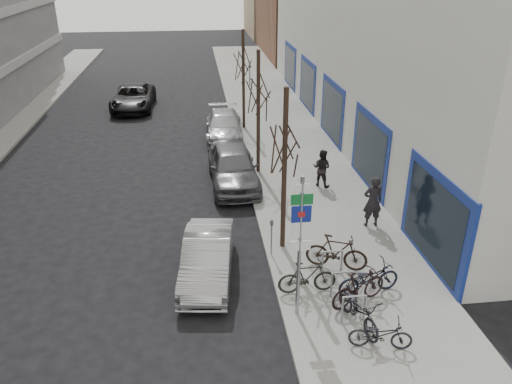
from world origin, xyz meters
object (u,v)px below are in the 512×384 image
object	(u,v)px
bike_near_right	(359,287)
highway_sign_pole	(300,240)
tree_far	(243,56)
parked_car_front	(207,258)
parked_car_back	(224,126)
pedestrian_far	(322,168)
meter_back	(240,128)
bike_far_inner	(337,252)
meter_mid	(252,168)
bike_mid_curb	(369,276)
parked_car_mid	(233,166)
tree_near	(285,133)
meter_front	(272,234)
bike_mid_inner	(307,277)
bike_near_left	(359,307)
tree_mid	(258,84)
lane_car	(133,97)
bike_far_curb	(381,332)
pedestrian_near	(373,202)

from	to	relation	value
bike_near_right	highway_sign_pole	bearing A→B (deg)	74.78
bike_near_right	tree_far	bearing A→B (deg)	-16.97
parked_car_front	parked_car_back	world-z (taller)	parked_car_back
bike_near_right	pedestrian_far	xyz separation A→B (m)	(0.88, 7.90, 0.25)
meter_back	bike_far_inner	bearing A→B (deg)	-81.16
meter_back	highway_sign_pole	bearing A→B (deg)	-88.98
meter_mid	bike_mid_curb	world-z (taller)	meter_mid
tree_far	parked_car_front	world-z (taller)	tree_far
meter_back	parked_car_mid	distance (m)	5.05
tree_near	meter_front	bearing A→B (deg)	-131.99
highway_sign_pole	bike_mid_inner	distance (m)	2.06
bike_near_left	meter_front	bearing A→B (deg)	101.30
bike_near_right	parked_car_mid	size ratio (longest dim) A/B	0.38
tree_near	bike_near_right	distance (m)	4.98
tree_near	bike_mid_inner	world-z (taller)	tree_near
meter_front	meter_mid	distance (m)	5.50
bike_mid_curb	bike_far_inner	world-z (taller)	bike_far_inner
tree_mid	meter_mid	size ratio (longest dim) A/B	4.33
highway_sign_pole	parked_car_mid	distance (m)	9.21
parked_car_mid	parked_car_back	distance (m)	6.18
lane_car	meter_front	bearing A→B (deg)	-69.84
meter_mid	bike_mid_inner	distance (m)	7.64
meter_front	pedestrian_far	distance (m)	5.87
highway_sign_pole	bike_mid_curb	size ratio (longest dim) A/B	2.22
tree_far	meter_back	bearing A→B (deg)	-100.20
meter_back	bike_mid_inner	bearing A→B (deg)	-86.88
meter_front	lane_car	bearing A→B (deg)	108.34
tree_mid	meter_front	distance (m)	7.70
tree_near	tree_far	world-z (taller)	same
parked_car_back	bike_near_right	bearing A→B (deg)	-77.11
bike_far_curb	bike_near_left	bearing A→B (deg)	30.64
highway_sign_pole	bike_far_inner	xyz separation A→B (m)	(1.62, 2.01, -1.72)
bike_mid_curb	parked_car_front	world-z (taller)	parked_car_front
bike_near_right	pedestrian_near	size ratio (longest dim) A/B	0.97
parked_car_front	parked_car_mid	xyz separation A→B (m)	(1.33, 6.77, 0.16)
bike_near_left	meter_mid	bearing A→B (deg)	86.71
highway_sign_pole	pedestrian_near	size ratio (longest dim) A/B	2.20
highway_sign_pole	pedestrian_near	xyz separation A→B (m)	(3.58, 4.51, -1.35)
meter_front	bike_near_left	bearing A→B (deg)	-64.70
meter_back	pedestrian_near	size ratio (longest dim) A/B	0.66
bike_far_inner	tree_far	bearing A→B (deg)	27.92
tree_far	bike_far_curb	world-z (taller)	tree_far
tree_mid	meter_back	size ratio (longest dim) A/B	4.33
tree_near	bike_mid_curb	distance (m)	4.85
bike_far_inner	lane_car	size ratio (longest dim) A/B	0.36
tree_far	meter_front	distance (m)	13.88
tree_far	bike_near_right	world-z (taller)	tree_far
bike_near_left	parked_car_front	bearing A→B (deg)	128.75
meter_mid	tree_far	bearing A→B (deg)	86.78
pedestrian_near	parked_car_mid	bearing A→B (deg)	-46.40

